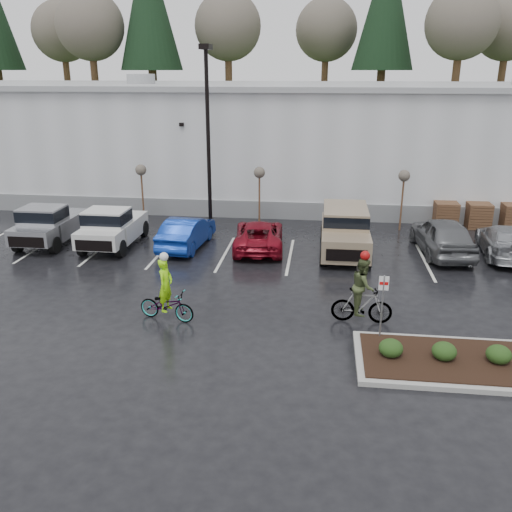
# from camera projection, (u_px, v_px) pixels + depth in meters

# --- Properties ---
(ground) EXTENTS (120.00, 120.00, 0.00)m
(ground) POSITION_uv_depth(u_px,v_px,m) (258.00, 337.00, 17.24)
(ground) COLOR black
(ground) RESTS_ON ground
(warehouse) EXTENTS (60.50, 15.50, 7.20)m
(warehouse) POSITION_uv_depth(u_px,v_px,m) (297.00, 138.00, 36.68)
(warehouse) COLOR silver
(warehouse) RESTS_ON ground
(wooded_ridge) EXTENTS (80.00, 25.00, 6.00)m
(wooded_ridge) POSITION_uv_depth(u_px,v_px,m) (308.00, 119.00, 58.48)
(wooded_ridge) COLOR #223716
(wooded_ridge) RESTS_ON ground
(lamppost) EXTENTS (0.50, 1.00, 9.22)m
(lamppost) POSITION_uv_depth(u_px,v_px,m) (208.00, 120.00, 27.11)
(lamppost) COLOR black
(lamppost) RESTS_ON ground
(sapling_west) EXTENTS (0.60, 0.60, 3.20)m
(sapling_west) POSITION_uv_depth(u_px,v_px,m) (141.00, 173.00, 29.48)
(sapling_west) COLOR #48311D
(sapling_west) RESTS_ON ground
(sapling_mid) EXTENTS (0.60, 0.60, 3.20)m
(sapling_mid) POSITION_uv_depth(u_px,v_px,m) (259.00, 176.00, 28.72)
(sapling_mid) COLOR #48311D
(sapling_mid) RESTS_ON ground
(sapling_east) EXTENTS (0.60, 0.60, 3.20)m
(sapling_east) POSITION_uv_depth(u_px,v_px,m) (404.00, 179.00, 27.85)
(sapling_east) COLOR #48311D
(sapling_east) RESTS_ON ground
(pallet_stack_a) EXTENTS (1.20, 1.20, 1.35)m
(pallet_stack_a) POSITION_uv_depth(u_px,v_px,m) (446.00, 214.00, 29.17)
(pallet_stack_a) COLOR #48311D
(pallet_stack_a) RESTS_ON ground
(pallet_stack_b) EXTENTS (1.20, 1.20, 1.35)m
(pallet_stack_b) POSITION_uv_depth(u_px,v_px,m) (478.00, 215.00, 28.97)
(pallet_stack_b) COLOR #48311D
(pallet_stack_b) RESTS_ON ground
(curb_island) EXTENTS (8.00, 3.00, 0.15)m
(curb_island) POSITION_uv_depth(u_px,v_px,m) (497.00, 365.00, 15.47)
(curb_island) COLOR gray
(curb_island) RESTS_ON ground
(mulch_bed) EXTENTS (7.60, 2.60, 0.04)m
(mulch_bed) POSITION_uv_depth(u_px,v_px,m) (497.00, 362.00, 15.44)
(mulch_bed) COLOR black
(mulch_bed) RESTS_ON curb_island
(shrub_a) EXTENTS (0.70, 0.70, 0.52)m
(shrub_a) POSITION_uv_depth(u_px,v_px,m) (391.00, 348.00, 15.70)
(shrub_a) COLOR #193312
(shrub_a) RESTS_ON curb_island
(shrub_b) EXTENTS (0.70, 0.70, 0.52)m
(shrub_b) POSITION_uv_depth(u_px,v_px,m) (444.00, 351.00, 15.53)
(shrub_b) COLOR #193312
(shrub_b) RESTS_ON curb_island
(shrub_c) EXTENTS (0.70, 0.70, 0.52)m
(shrub_c) POSITION_uv_depth(u_px,v_px,m) (499.00, 354.00, 15.36)
(shrub_c) COLOR #193312
(shrub_c) RESTS_ON curb_island
(fire_lane_sign) EXTENTS (0.30, 0.05, 2.20)m
(fire_lane_sign) POSITION_uv_depth(u_px,v_px,m) (382.00, 300.00, 16.53)
(fire_lane_sign) COLOR gray
(fire_lane_sign) RESTS_ON ground
(pickup_silver) EXTENTS (2.10, 5.20, 1.96)m
(pickup_silver) POSITION_uv_depth(u_px,v_px,m) (53.00, 222.00, 26.57)
(pickup_silver) COLOR #9EA0A6
(pickup_silver) RESTS_ON ground
(pickup_white) EXTENTS (2.10, 5.20, 1.96)m
(pickup_white) POSITION_uv_depth(u_px,v_px,m) (115.00, 225.00, 26.08)
(pickup_white) COLOR silver
(pickup_white) RESTS_ON ground
(car_blue) EXTENTS (1.97, 4.62, 1.48)m
(car_blue) POSITION_uv_depth(u_px,v_px,m) (187.00, 232.00, 25.75)
(car_blue) COLOR #0D2E96
(car_blue) RESTS_ON ground
(car_red) EXTENTS (2.60, 4.97, 1.34)m
(car_red) POSITION_uv_depth(u_px,v_px,m) (259.00, 235.00, 25.57)
(car_red) COLOR maroon
(car_red) RESTS_ON ground
(suv_tan) EXTENTS (2.20, 5.10, 2.06)m
(suv_tan) POSITION_uv_depth(u_px,v_px,m) (345.00, 232.00, 24.78)
(suv_tan) COLOR gray
(suv_tan) RESTS_ON ground
(car_grey) EXTENTS (2.47, 5.22, 1.72)m
(car_grey) POSITION_uv_depth(u_px,v_px,m) (443.00, 236.00, 24.79)
(car_grey) COLOR #5E6063
(car_grey) RESTS_ON ground
(car_far_silver) EXTENTS (2.45, 5.06, 1.42)m
(car_far_silver) POSITION_uv_depth(u_px,v_px,m) (505.00, 241.00, 24.54)
(car_far_silver) COLOR #9B9DA2
(car_far_silver) RESTS_ON ground
(cyclist_hivis) EXTENTS (2.08, 1.09, 2.41)m
(cyclist_hivis) POSITION_uv_depth(u_px,v_px,m) (166.00, 299.00, 18.22)
(cyclist_hivis) COLOR #3F3F44
(cyclist_hivis) RESTS_ON ground
(cyclist_olive) EXTENTS (1.97, 0.95, 2.53)m
(cyclist_olive) POSITION_uv_depth(u_px,v_px,m) (362.00, 297.00, 17.97)
(cyclist_olive) COLOR #3F3F44
(cyclist_olive) RESTS_ON ground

